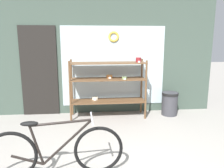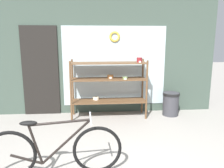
% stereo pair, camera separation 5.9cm
% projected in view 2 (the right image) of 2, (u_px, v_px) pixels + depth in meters
% --- Properties ---
extents(storefront_facade, '(5.35, 0.13, 3.77)m').
position_uv_depth(storefront_facade, '(104.00, 38.00, 5.16)').
color(storefront_facade, '#3D4C42').
rests_on(storefront_facade, ground_plane).
extents(display_case, '(1.72, 0.48, 1.38)m').
position_uv_depth(display_case, '(109.00, 82.00, 5.00)').
color(display_case, brown).
rests_on(display_case, ground_plane).
extents(bicycle, '(1.77, 0.46, 0.79)m').
position_uv_depth(bicycle, '(54.00, 150.00, 2.84)').
color(bicycle, black).
rests_on(bicycle, ground_plane).
extents(trash_bin, '(0.39, 0.39, 0.55)m').
position_uv_depth(trash_bin, '(171.00, 103.00, 5.20)').
color(trash_bin, '#38383D').
rests_on(trash_bin, ground_plane).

